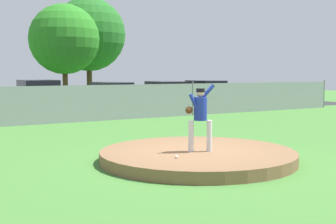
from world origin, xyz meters
name	(u,v)px	position (x,y,z in m)	size (l,w,h in m)	color
ground_plane	(102,133)	(0.00, 6.00, 0.00)	(80.00, 80.00, 0.00)	#427A33
asphalt_strip	(38,115)	(0.00, 14.50, 0.00)	(44.00, 7.00, 0.01)	#2B2B2D
pitchers_mound	(198,156)	(0.00, 0.00, 0.14)	(4.87, 4.87, 0.28)	brown
pitcher_youth	(200,113)	(-0.06, -0.17, 1.23)	(0.78, 0.33, 1.66)	silver
baseball	(176,157)	(-1.02, -0.61, 0.31)	(0.07, 0.07, 0.07)	white
chainlink_fence	(66,104)	(0.00, 10.00, 0.82)	(33.79, 0.07, 1.75)	gray
parked_car_navy	(206,95)	(10.53, 14.03, 0.81)	(1.97, 4.60, 1.71)	#161E4C
parked_car_charcoal	(38,99)	(-0.08, 14.12, 0.87)	(2.06, 4.59, 1.83)	#232328
parked_car_slate	(112,97)	(4.18, 14.42, 0.80)	(1.85, 4.62, 1.66)	slate
parked_car_burgundy	(166,95)	(7.81, 14.40, 0.81)	(2.09, 4.76, 1.68)	maroon
tree_broad_left	(64,39)	(3.79, 21.35, 4.50)	(4.85, 4.85, 6.94)	#4C331E
tree_bushy_near	(89,35)	(6.88, 24.65, 5.20)	(5.78, 5.78, 8.10)	#4C331E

